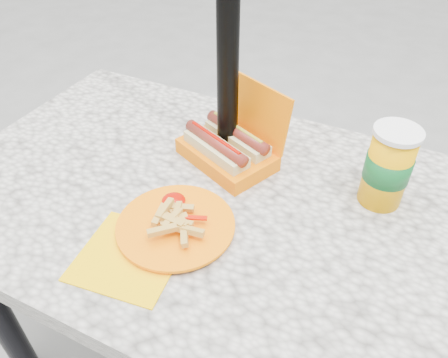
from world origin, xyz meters
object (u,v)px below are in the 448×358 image
at_px(hotdog_box, 229,146).
at_px(soda_cup, 388,167).
at_px(umbrella_pole, 228,15).
at_px(fries_plate, 172,227).

xyz_separation_m(hotdog_box, soda_cup, (0.37, 0.02, 0.05)).
bearing_deg(umbrella_pole, fries_plate, -87.02).
bearing_deg(soda_cup, fries_plate, -141.90).
relative_size(fries_plate, soda_cup, 1.78).
height_order(hotdog_box, fries_plate, hotdog_box).
bearing_deg(soda_cup, hotdog_box, -177.53).
distance_m(hotdog_box, fries_plate, 0.27).
xyz_separation_m(umbrella_pole, hotdog_box, (0.02, -0.02, -0.31)).
bearing_deg(hotdog_box, umbrella_pole, 146.20).
bearing_deg(fries_plate, umbrella_pole, 92.98).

